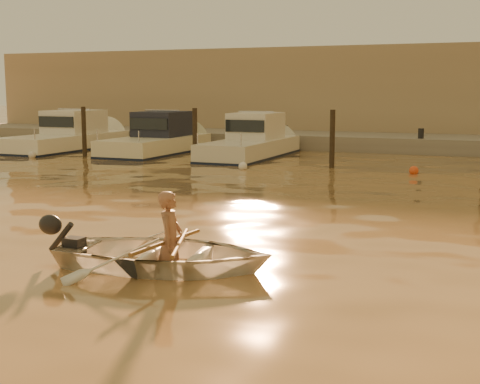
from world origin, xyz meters
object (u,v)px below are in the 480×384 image
at_px(person, 171,240).
at_px(moored_boat_2, 250,142).
at_px(waterfront_building, 401,95).
at_px(dinghy, 164,254).
at_px(moored_boat_1, 156,139).
at_px(moored_boat_0, 66,136).

relative_size(person, moored_boat_2, 0.21).
bearing_deg(person, waterfront_building, -7.70).
bearing_deg(moored_boat_2, dinghy, -72.86).
height_order(moored_boat_1, moored_boat_2, same).
relative_size(dinghy, waterfront_building, 0.07).
distance_m(person, waterfront_building, 27.23).
bearing_deg(moored_boat_2, moored_boat_0, 180.00).
xyz_separation_m(dinghy, moored_boat_1, (-9.30, 16.16, 0.40)).
distance_m(moored_boat_1, waterfront_building, 13.98).
xyz_separation_m(moored_boat_0, moored_boat_2, (8.95, 0.00, 0.00)).
distance_m(person, moored_boat_1, 18.68).
distance_m(moored_boat_1, moored_boat_2, 4.32).
bearing_deg(dinghy, moored_boat_0, 31.05).
relative_size(moored_boat_0, moored_boat_1, 1.10).
bearing_deg(moored_boat_2, person, -72.52).
bearing_deg(waterfront_building, moored_boat_0, -139.92).
height_order(moored_boat_2, waterfront_building, waterfront_building).
distance_m(dinghy, moored_boat_2, 16.92).
distance_m(person, moored_boat_0, 21.39).
bearing_deg(person, dinghy, 90.00).
relative_size(dinghy, moored_boat_0, 0.44).
bearing_deg(person, moored_boat_2, 7.76).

